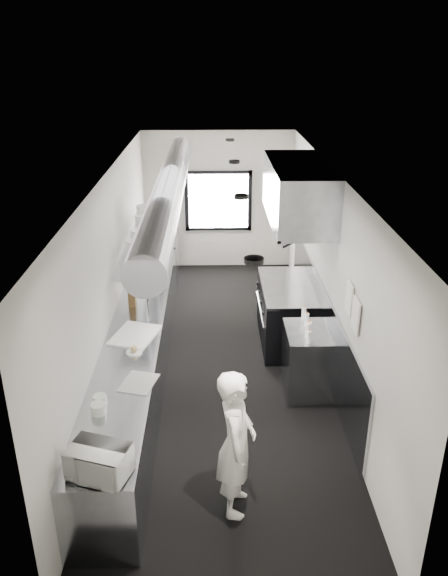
{
  "coord_description": "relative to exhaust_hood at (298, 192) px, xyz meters",
  "views": [
    {
      "loc": [
        -0.12,
        -7.11,
        4.34
      ],
      "look_at": [
        0.02,
        -0.2,
        1.31
      ],
      "focal_mm": 34.89,
      "sensor_mm": 36.0,
      "label": 1
    }
  ],
  "objects": [
    {
      "name": "wall_left",
      "position": [
        -2.6,
        -0.7,
        -0.99
      ],
      "size": [
        0.02,
        8.0,
        2.8
      ],
      "primitive_type": "cube",
      "color": "beige",
      "rests_on": "floor"
    },
    {
      "name": "squeeze_bottle_a",
      "position": [
        -0.03,
        -1.71,
        -1.41
      ],
      "size": [
        0.06,
        0.06,
        0.16
      ],
      "primitive_type": "cylinder",
      "rotation": [
        0.0,
        0.0,
        -0.04
      ],
      "color": "white",
      "rests_on": "bottle_station"
    },
    {
      "name": "plate_stack_b",
      "position": [
        -2.3,
        -0.02,
        -0.68
      ],
      "size": [
        0.24,
        0.24,
        0.29
      ],
      "primitive_type": "cylinder",
      "rotation": [
        0.0,
        0.0,
        0.07
      ],
      "color": "silver",
      "rests_on": "pass_shelf"
    },
    {
      "name": "microwave",
      "position": [
        -2.21,
        -4.0,
        -1.35
      ],
      "size": [
        0.57,
        0.49,
        0.29
      ],
      "primitive_type": "imported",
      "rotation": [
        0.0,
        0.0,
        -0.32
      ],
      "color": "white",
      "rests_on": "prep_counter"
    },
    {
      "name": "far_work_table",
      "position": [
        -2.25,
        2.5,
        -1.94
      ],
      "size": [
        0.7,
        1.2,
        0.9
      ],
      "primitive_type": "cube",
      "color": "gray",
      "rests_on": "floor"
    },
    {
      "name": "cutting_board",
      "position": [
        -2.23,
        -1.47,
        -1.48
      ],
      "size": [
        0.66,
        0.77,
        0.02
      ],
      "primitive_type": "cube",
      "rotation": [
        0.0,
        0.0,
        -0.29
      ],
      "color": "white",
      "rests_on": "prep_counter"
    },
    {
      "name": "range",
      "position": [
        -0.06,
        0.0,
        -1.92
      ],
      "size": [
        0.88,
        1.6,
        0.94
      ],
      "color": "black",
      "rests_on": "floor"
    },
    {
      "name": "wall_front",
      "position": [
        -1.1,
        -4.7,
        -0.99
      ],
      "size": [
        3.0,
        0.02,
        2.8
      ],
      "primitive_type": "cube",
      "color": "beige",
      "rests_on": "floor"
    },
    {
      "name": "knife_block",
      "position": [
        -2.38,
        -0.52,
        -1.37
      ],
      "size": [
        0.11,
        0.23,
        0.24
      ],
      "primitive_type": "cube",
      "rotation": [
        0.0,
        0.0,
        0.05
      ],
      "color": "brown",
      "rests_on": "prep_counter"
    },
    {
      "name": "pastry",
      "position": [
        -2.18,
        -1.91,
        -1.43
      ],
      "size": [
        0.08,
        0.08,
        0.08
      ],
      "primitive_type": "sphere",
      "color": "tan",
      "rests_on": "small_plate"
    },
    {
      "name": "line_cook",
      "position": [
        -1.01,
        -3.47,
        -1.6
      ],
      "size": [
        0.43,
        0.61,
        1.59
      ],
      "primitive_type": "imported",
      "rotation": [
        0.0,
        0.0,
        1.48
      ],
      "color": "silver",
      "rests_on": "floor"
    },
    {
      "name": "deli_tub_a",
      "position": [
        -2.39,
        -3.11,
        -1.44
      ],
      "size": [
        0.17,
        0.17,
        0.11
      ],
      "primitive_type": "cylinder",
      "rotation": [
        0.0,
        0.0,
        -0.11
      ],
      "color": "silver",
      "rests_on": "prep_counter"
    },
    {
      "name": "wall_back",
      "position": [
        -1.1,
        3.3,
        -0.99
      ],
      "size": [
        3.0,
        0.02,
        2.8
      ],
      "primitive_type": "cube",
      "color": "beige",
      "rests_on": "floor"
    },
    {
      "name": "wall_right",
      "position": [
        0.4,
        -0.7,
        -0.99
      ],
      "size": [
        0.02,
        8.0,
        2.8
      ],
      "primitive_type": "cube",
      "color": "beige",
      "rests_on": "floor"
    },
    {
      "name": "notice_sheet_b",
      "position": [
        0.37,
        -2.25,
        -0.84
      ],
      "size": [
        0.02,
        0.28,
        0.38
      ],
      "primitive_type": "cube",
      "color": "white",
      "rests_on": "wall_right"
    },
    {
      "name": "prep_counter",
      "position": [
        -2.25,
        -1.2,
        -1.94
      ],
      "size": [
        0.7,
        6.0,
        0.9
      ],
      "primitive_type": "cube",
      "color": "gray",
      "rests_on": "floor"
    },
    {
      "name": "plate_stack_d",
      "position": [
        -2.3,
        0.86,
        -0.62
      ],
      "size": [
        0.29,
        0.29,
        0.41
      ],
      "primitive_type": "cylinder",
      "rotation": [
        0.0,
        0.0,
        -0.11
      ],
      "color": "silver",
      "rests_on": "pass_shelf"
    },
    {
      "name": "service_window",
      "position": [
        -1.1,
        3.26,
        -0.99
      ],
      "size": [
        1.36,
        0.05,
        1.25
      ],
      "color": "silver",
      "rests_on": "wall_back"
    },
    {
      "name": "small_plate",
      "position": [
        -2.18,
        -1.91,
        -1.48
      ],
      "size": [
        0.22,
        0.22,
        0.02
      ],
      "primitive_type": "cylinder",
      "rotation": [
        0.0,
        0.0,
        -0.11
      ],
      "color": "silver",
      "rests_on": "prep_counter"
    },
    {
      "name": "plate_stack_c",
      "position": [
        -2.32,
        0.63,
        -0.66
      ],
      "size": [
        0.28,
        0.28,
        0.32
      ],
      "primitive_type": "cylinder",
      "rotation": [
        0.0,
        0.0,
        0.31
      ],
      "color": "silver",
      "rests_on": "pass_shelf"
    },
    {
      "name": "ceiling",
      "position": [
        -1.1,
        -0.7,
        0.41
      ],
      "size": [
        3.0,
        8.0,
        0.01
      ],
      "primitive_type": "cube",
      "color": "white",
      "rests_on": "wall_back"
    },
    {
      "name": "squeeze_bottle_e",
      "position": [
        0.0,
        -1.08,
        -1.4
      ],
      "size": [
        0.08,
        0.08,
        0.18
      ],
      "primitive_type": "cylinder",
      "rotation": [
        0.0,
        0.0,
        -0.38
      ],
      "color": "white",
      "rests_on": "bottle_station"
    },
    {
      "name": "bottle_station",
      "position": [
        0.05,
        -1.4,
        -1.94
      ],
      "size": [
        0.65,
        0.8,
        0.9
      ],
      "primitive_type": "cube",
      "color": "gray",
      "rests_on": "floor"
    },
    {
      "name": "squeeze_bottle_d",
      "position": [
        0.01,
        -1.26,
        -1.4
      ],
      "size": [
        0.08,
        0.08,
        0.19
      ],
      "primitive_type": "cylinder",
      "rotation": [
        0.0,
        0.0,
        -0.36
      ],
      "color": "white",
      "rests_on": "bottle_station"
    },
    {
      "name": "squeeze_bottle_b",
      "position": [
        -0.02,
        -1.56,
        -1.39
      ],
      "size": [
        0.08,
        0.08,
        0.2
      ],
      "primitive_type": "cylinder",
      "rotation": [
        0.0,
        0.0,
        -0.18
      ],
      "color": "white",
      "rests_on": "bottle_station"
    },
    {
      "name": "hvac_duct",
      "position": [
        -1.8,
        -0.3,
        0.16
      ],
      "size": [
        0.4,
        6.4,
        0.4
      ],
      "primitive_type": "cylinder",
      "rotation": [
        1.57,
        0.0,
        0.0
      ],
      "color": "#92949A",
      "rests_on": "ceiling"
    },
    {
      "name": "wall_cladding",
      "position": [
        0.38,
        -0.4,
        -1.84
      ],
      "size": [
        0.03,
        5.5,
        1.1
      ],
      "primitive_type": "cube",
      "color": "gray",
      "rests_on": "wall_right"
    },
    {
      "name": "exhaust_hood",
      "position": [
        0.0,
        0.0,
        0.0
      ],
      "size": [
        0.81,
        2.2,
        0.88
      ],
      "color": "gray",
      "rests_on": "ceiling"
    },
    {
      "name": "deli_tub_b",
      "position": [
        -2.4,
        -2.95,
        -1.44
      ],
      "size": [
        0.17,
        0.17,
        0.1
      ],
      "primitive_type": "cylinder",
      "rotation": [
        0.0,
        0.0,
        0.23
      ],
      "color": "silver",
      "rests_on": "prep_counter"
    },
    {
      "name": "notice_sheet_a",
      "position": [
        0.37,
        -1.9,
        -0.79
      ],
      "size": [
        0.02,
        0.28,
        0.38
      ],
      "primitive_type": "cube",
      "color": "white",
      "rests_on": "wall_right"
    },
    {
      "name": "pass_shelf",
      "position": [
        -2.29,
        0.3,
        -0.86
      ],
      "size": [
        0.45,
        3.0,
        0.68
      ],
      "color": "gray",
      "rests_on": "prep_counter"
    },
    {
      "name": "newspaper",
      "position": [
        -2.05,
        -2.57,
        -1.49
      ],
      "size": [
        0.44,
        0.5,
        0.01
      ],
      "primitive_type": "cube",
      "rotation": [
        0.0,
        0.0,
        -0.26
      ],
      "color": "silver",
      "rests_on": "prep_counter"
    },
    {
      "name": "floor",
      "position": [
        -1.1,
        -0.7,
        -2.39
      ],
      "size": [
        3.0,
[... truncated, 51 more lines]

